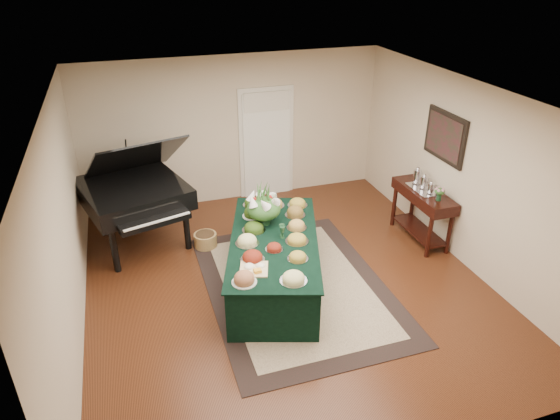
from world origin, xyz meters
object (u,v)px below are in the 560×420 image
object	(u,v)px
floral_centerpiece	(264,205)
mahogany_sideboard	(423,202)
grand_piano	(134,192)
buffet_table	(274,261)

from	to	relation	value
floral_centerpiece	mahogany_sideboard	distance (m)	2.70
grand_piano	floral_centerpiece	bearing A→B (deg)	-37.45
buffet_table	floral_centerpiece	world-z (taller)	floral_centerpiece
grand_piano	mahogany_sideboard	bearing A→B (deg)	-16.37
grand_piano	buffet_table	bearing A→B (deg)	-45.70
floral_centerpiece	grand_piano	distance (m)	2.18
floral_centerpiece	mahogany_sideboard	world-z (taller)	floral_centerpiece
floral_centerpiece	mahogany_sideboard	bearing A→B (deg)	0.65
floral_centerpiece	mahogany_sideboard	size ratio (longest dim) A/B	0.40
buffet_table	mahogany_sideboard	size ratio (longest dim) A/B	2.17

